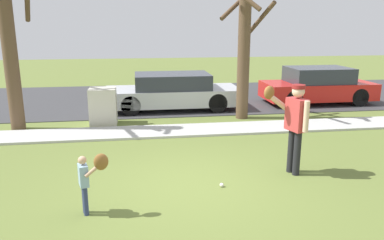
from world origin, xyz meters
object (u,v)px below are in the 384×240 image
at_px(person_adult, 294,119).
at_px(street_tree_far, 7,26).
at_px(street_tree_near, 244,37).
at_px(parked_hatchback_red, 317,86).
at_px(utility_cabinet, 103,106).
at_px(parked_sedan_silver, 172,92).
at_px(person_child, 89,175).
at_px(baseball, 222,185).

height_order(person_adult, street_tree_far, street_tree_far).
relative_size(street_tree_near, parked_hatchback_red, 1.17).
bearing_deg(utility_cabinet, street_tree_near, 1.89).
height_order(utility_cabinet, parked_sedan_silver, parked_sedan_silver).
relative_size(person_adult, street_tree_far, 0.33).
bearing_deg(street_tree_far, street_tree_near, 3.30).
distance_m(person_child, utility_cabinet, 5.58).
height_order(person_adult, street_tree_near, street_tree_near).
relative_size(utility_cabinet, parked_hatchback_red, 0.27).
relative_size(street_tree_far, parked_sedan_silver, 1.16).
bearing_deg(street_tree_far, baseball, -44.02).
bearing_deg(parked_sedan_silver, person_child, 74.89).
height_order(baseball, parked_hatchback_red, parked_hatchback_red).
height_order(parked_sedan_silver, parked_hatchback_red, parked_hatchback_red).
bearing_deg(person_adult, parked_sedan_silver, -90.15).
relative_size(person_adult, street_tree_near, 0.38).
height_order(baseball, parked_sedan_silver, parked_sedan_silver).
distance_m(street_tree_far, parked_hatchback_red, 10.47).
xyz_separation_m(person_child, parked_hatchback_red, (7.42, 7.55, 0.01)).
bearing_deg(parked_sedan_silver, street_tree_near, 142.02).
height_order(person_adult, baseball, person_adult).
relative_size(parked_sedan_silver, parked_hatchback_red, 1.15).
height_order(baseball, street_tree_near, street_tree_near).
relative_size(street_tree_far, parked_hatchback_red, 1.33).
relative_size(person_adult, parked_hatchback_red, 0.44).
bearing_deg(parked_hatchback_red, utility_cabinet, 14.50).
xyz_separation_m(utility_cabinet, street_tree_near, (4.25, 0.14, 1.96)).
xyz_separation_m(person_child, street_tree_far, (-2.58, 5.33, 2.17)).
relative_size(utility_cabinet, street_tree_near, 0.23).
relative_size(utility_cabinet, street_tree_far, 0.20).
height_order(utility_cabinet, parked_hatchback_red, parked_hatchback_red).
bearing_deg(person_child, street_tree_far, 99.76).
bearing_deg(person_adult, street_tree_far, -49.69).
distance_m(utility_cabinet, parked_sedan_silver, 2.81).
xyz_separation_m(baseball, parked_sedan_silver, (-0.26, 6.62, 0.58)).
bearing_deg(parked_sedan_silver, parked_hatchback_red, -177.44).
distance_m(parked_sedan_silver, parked_hatchback_red, 5.45).
xyz_separation_m(person_adult, parked_sedan_silver, (-1.76, 6.18, -0.48)).
bearing_deg(street_tree_near, person_child, -125.11).
xyz_separation_m(street_tree_far, parked_hatchback_red, (10.00, 2.22, -2.16)).
xyz_separation_m(person_adult, baseball, (-1.50, -0.45, -1.07)).
distance_m(person_child, parked_hatchback_red, 10.59).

